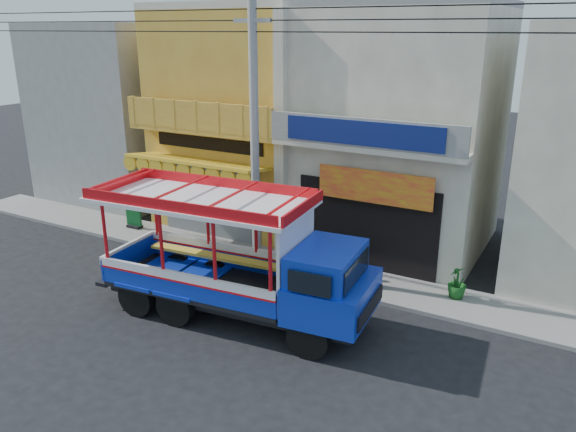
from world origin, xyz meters
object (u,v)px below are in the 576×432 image
object	(u,v)px
potted_plant_a	(338,260)
potted_plant_c	(457,282)
utility_pole	(258,114)
green_sign	(134,217)
potted_plant_b	(354,273)
songthaew_truck	(252,263)

from	to	relation	value
potted_plant_a	potted_plant_c	bearing A→B (deg)	-51.48
utility_pole	green_sign	xyz separation A→B (m)	(-6.27, 0.90, -4.47)
green_sign	potted_plant_b	distance (m)	9.37
potted_plant_a	potted_plant_b	world-z (taller)	potted_plant_a
potted_plant_a	potted_plant_b	bearing A→B (deg)	-88.57
songthaew_truck	potted_plant_b	xyz separation A→B (m)	(1.58, 3.07, -1.14)
green_sign	songthaew_truck	bearing A→B (deg)	-25.46
potted_plant_a	potted_plant_c	distance (m)	3.61
potted_plant_b	potted_plant_c	bearing A→B (deg)	-124.17
utility_pole	potted_plant_c	xyz separation A→B (m)	(5.92, 0.99, -4.43)
songthaew_truck	potted_plant_b	size ratio (longest dim) A/B	9.00
utility_pole	potted_plant_c	size ratio (longest dim) A/B	28.91
green_sign	potted_plant_a	size ratio (longest dim) A/B	1.09
utility_pole	songthaew_truck	bearing A→B (deg)	-61.75
utility_pole	songthaew_truck	xyz separation A→B (m)	(1.51, -2.81, -3.35)
songthaew_truck	green_sign	world-z (taller)	songthaew_truck
utility_pole	potted_plant_a	bearing A→B (deg)	18.56
potted_plant_a	green_sign	bearing A→B (deg)	124.43
utility_pole	potted_plant_a	size ratio (longest dim) A/B	29.29
potted_plant_c	potted_plant_b	bearing A→B (deg)	-67.67
potted_plant_b	green_sign	bearing A→B (deg)	37.80
green_sign	potted_plant_b	xyz separation A→B (m)	(9.35, -0.63, -0.01)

